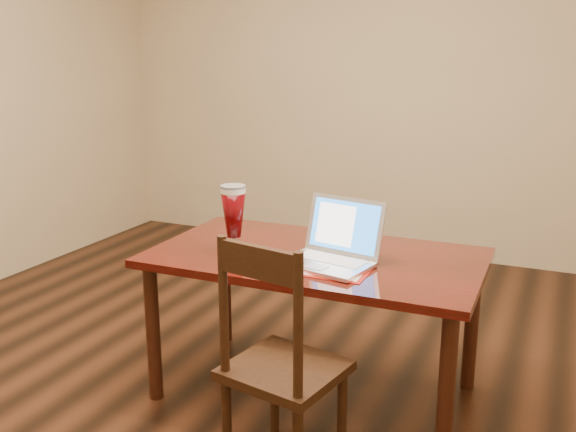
% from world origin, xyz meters
% --- Properties ---
extents(ground, '(5.00, 5.00, 0.00)m').
position_xyz_m(ground, '(0.00, 0.00, 0.00)').
color(ground, black).
rests_on(ground, ground).
extents(dining_table, '(1.45, 0.83, 0.98)m').
position_xyz_m(dining_table, '(0.30, 0.21, 0.61)').
color(dining_table, '#4D0C0A').
rests_on(dining_table, ground).
extents(dining_chair, '(0.46, 0.44, 0.93)m').
position_xyz_m(dining_chair, '(0.41, -0.37, 0.44)').
color(dining_chair, black).
rests_on(dining_chair, ground).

